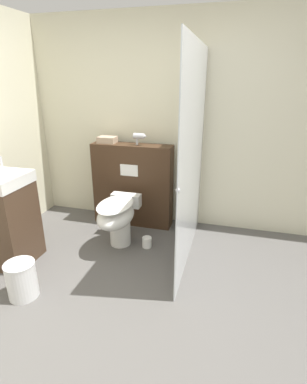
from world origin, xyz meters
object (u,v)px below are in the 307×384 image
object	(u,v)px
hair_drier	(140,137)
toilet	(118,217)
waste_bin	(22,280)
sink_vanity	(2,218)

from	to	relation	value
hair_drier	toilet	bearing A→B (deg)	-96.84
hair_drier	waste_bin	distance (m)	1.95
sink_vanity	hair_drier	size ratio (longest dim) A/B	6.78
toilet	sink_vanity	bearing A→B (deg)	-151.36
toilet	sink_vanity	xyz separation A→B (m)	(-1.01, -0.55, 0.11)
toilet	sink_vanity	distance (m)	1.16
toilet	hair_drier	world-z (taller)	hair_drier
toilet	waste_bin	size ratio (longest dim) A/B	2.03
toilet	hair_drier	distance (m)	0.98
sink_vanity	waste_bin	xyz separation A→B (m)	(0.52, -0.45, -0.30)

